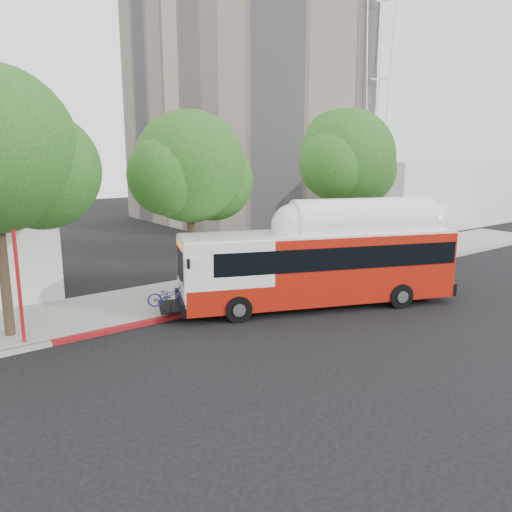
# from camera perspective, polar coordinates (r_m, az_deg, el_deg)

# --- Properties ---
(ground) EXTENTS (120.00, 120.00, 0.00)m
(ground) POSITION_cam_1_polar(r_m,az_deg,el_deg) (19.68, 4.23, -8.28)
(ground) COLOR black
(ground) RESTS_ON ground
(sidewalk) EXTENTS (60.00, 5.00, 0.15)m
(sidewalk) POSITION_cam_1_polar(r_m,az_deg,el_deg) (24.67, -5.79, -3.98)
(sidewalk) COLOR gray
(sidewalk) RESTS_ON ground
(curb_strip) EXTENTS (60.00, 0.30, 0.15)m
(curb_strip) POSITION_cam_1_polar(r_m,az_deg,el_deg) (22.58, -2.33, -5.42)
(curb_strip) COLOR gray
(curb_strip) RESTS_ON ground
(red_curb_segment) EXTENTS (10.00, 0.32, 0.16)m
(red_curb_segment) POSITION_cam_1_polar(r_m,az_deg,el_deg) (21.10, -9.08, -6.79)
(red_curb_segment) COLOR maroon
(red_curb_segment) RESTS_ON ground
(street_tree_left) EXTENTS (6.67, 5.80, 9.74)m
(street_tree_left) POSITION_cam_1_polar(r_m,az_deg,el_deg) (19.77, -26.62, 10.17)
(street_tree_left) COLOR #2D2116
(street_tree_left) RESTS_ON ground
(street_tree_mid) EXTENTS (5.75, 5.00, 8.62)m
(street_tree_mid) POSITION_cam_1_polar(r_m,az_deg,el_deg) (23.09, -6.78, 9.61)
(street_tree_mid) COLOR #2D2116
(street_tree_mid) RESTS_ON ground
(street_tree_right) EXTENTS (6.21, 5.40, 9.18)m
(street_tree_right) POSITION_cam_1_polar(r_m,az_deg,el_deg) (29.33, 10.87, 10.59)
(street_tree_right) COLOR #2D2116
(street_tree_right) RESTS_ON ground
(apartment_tower) EXTENTS (18.00, 18.00, 37.00)m
(apartment_tower) POSITION_cam_1_polar(r_m,az_deg,el_deg) (52.79, -1.29, 23.61)
(apartment_tower) COLOR tan
(apartment_tower) RESTS_ON ground
(horizon_block) EXTENTS (20.00, 12.00, 6.00)m
(horizon_block) POSITION_cam_1_polar(r_m,az_deg,el_deg) (51.88, 17.78, 7.04)
(horizon_block) COLOR silver
(horizon_block) RESTS_ON ground
(comms_tower) EXTENTS (2.80, 2.80, 40.00)m
(comms_tower) POSITION_cam_1_polar(r_m,az_deg,el_deg) (51.53, 14.19, 26.31)
(comms_tower) COLOR silver
(comms_tower) RESTS_ON ground
(transit_bus) EXTENTS (12.86, 6.96, 3.84)m
(transit_bus) POSITION_cam_1_polar(r_m,az_deg,el_deg) (22.17, 7.38, -1.23)
(transit_bus) COLOR #A2180B
(transit_bus) RESTS_ON ground
(signal_pole) EXTENTS (0.13, 0.43, 4.58)m
(signal_pole) POSITION_cam_1_polar(r_m,az_deg,el_deg) (19.08, -25.52, -2.69)
(signal_pole) COLOR red
(signal_pole) RESTS_ON ground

